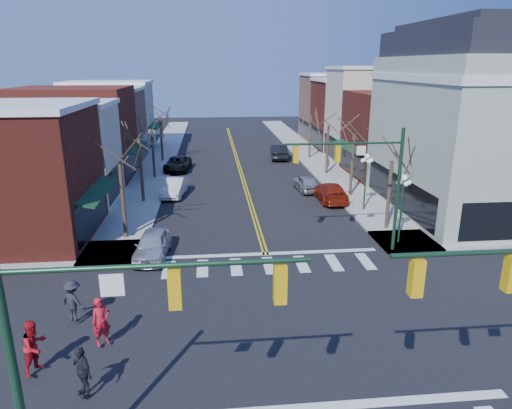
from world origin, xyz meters
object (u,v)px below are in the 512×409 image
object	(u,v)px
car_left_near	(152,245)
victorian_corner	(486,121)
car_left_mid	(174,187)
pedestrian_red_b	(35,346)
lamppost_corner	(402,197)
pedestrian_dark_a	(82,371)
lamppost_midblock	(366,172)
car_right_near	(330,192)
car_right_far	(279,152)
car_right_mid	(306,183)
car_left_far	(178,164)
pedestrian_dark_b	(73,301)
pedestrian_red_a	(101,322)

from	to	relation	value
car_left_near	victorian_corner	bearing A→B (deg)	19.93
car_left_mid	pedestrian_red_b	world-z (taller)	pedestrian_red_b
lamppost_corner	pedestrian_dark_a	bearing A→B (deg)	-142.47
lamppost_midblock	pedestrian_red_b	world-z (taller)	lamppost_midblock
car_right_near	car_right_far	world-z (taller)	car_right_far
lamppost_midblock	car_right_mid	xyz separation A→B (m)	(-3.08, 6.14, -2.27)
victorian_corner	car_right_mid	distance (m)	14.47
car_left_far	car_right_far	world-z (taller)	car_right_far
car_right_mid	car_right_far	distance (m)	14.11
car_right_mid	car_right_far	bearing A→B (deg)	-93.60
lamppost_corner	pedestrian_dark_b	distance (m)	18.62
pedestrian_red_a	pedestrian_dark_b	xyz separation A→B (m)	(-1.54, 1.82, -0.06)
lamppost_midblock	car_right_far	size ratio (longest dim) A/B	0.85
car_left_near	car_right_far	size ratio (longest dim) A/B	0.84
car_right_far	pedestrian_red_b	distance (m)	39.85
car_left_near	car_right_near	world-z (taller)	car_left_near
lamppost_midblock	car_right_far	bearing A→B (deg)	99.36
car_left_mid	pedestrian_red_a	xyz separation A→B (m)	(-1.22, -21.27, 0.39)
car_right_far	pedestrian_red_a	distance (m)	37.86
lamppost_corner	pedestrian_red_a	world-z (taller)	lamppost_corner
car_left_mid	pedestrian_dark_a	bearing A→B (deg)	-85.47
pedestrian_red_b	pedestrian_dark_b	xyz separation A→B (m)	(0.39, 3.24, -0.06)
pedestrian_red_a	pedestrian_dark_b	bearing A→B (deg)	97.64
lamppost_corner	car_right_far	distance (m)	27.04
pedestrian_red_a	pedestrian_dark_a	world-z (taller)	pedestrian_red_a
lamppost_corner	pedestrian_dark_a	distance (m)	19.64
lamppost_midblock	pedestrian_dark_b	distance (m)	21.99
pedestrian_red_a	car_left_mid	bearing A→B (deg)	54.25
car_left_near	pedestrian_dark_b	size ratio (longest dim) A/B	2.35
car_left_far	pedestrian_dark_a	size ratio (longest dim) A/B	2.90
car_left_mid	car_right_near	world-z (taller)	car_right_near
car_left_mid	lamppost_midblock	bearing A→B (deg)	-14.23
car_right_far	pedestrian_dark_b	world-z (taller)	pedestrian_dark_b
lamppost_corner	lamppost_midblock	world-z (taller)	same
car_right_near	lamppost_corner	bearing A→B (deg)	99.98
car_right_far	pedestrian_dark_b	size ratio (longest dim) A/B	2.79
car_left_far	pedestrian_red_b	distance (m)	32.27
lamppost_midblock	car_right_mid	bearing A→B (deg)	116.64
car_left_far	car_right_mid	xyz separation A→B (m)	(11.52, -8.99, -0.02)
car_left_near	car_right_mid	distance (m)	17.48
car_right_near	pedestrian_red_b	size ratio (longest dim) A/B	2.57
car_left_mid	car_right_near	distance (m)	12.78
lamppost_midblock	car_left_mid	size ratio (longest dim) A/B	0.97
car_left_near	car_left_far	distance (m)	22.13
car_right_mid	pedestrian_dark_a	bearing A→B (deg)	58.51
car_left_near	car_left_far	xyz separation A→B (m)	(0.00, 22.13, -0.03)
lamppost_midblock	car_right_near	distance (m)	4.10
lamppost_midblock	pedestrian_dark_a	xyz separation A→B (m)	(-15.50, -18.41, -1.94)
victorian_corner	lamppost_corner	size ratio (longest dim) A/B	3.29
car_left_mid	pedestrian_dark_a	xyz separation A→B (m)	(-1.22, -24.08, 0.30)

